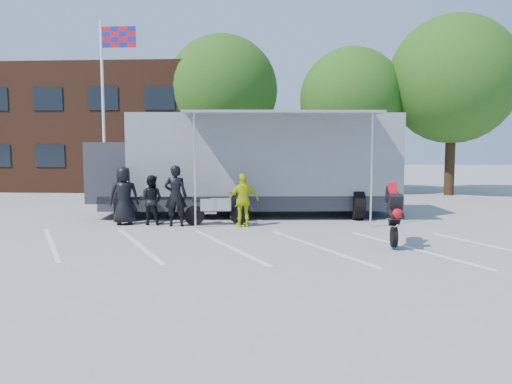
# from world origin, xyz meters

# --- Properties ---
(ground) EXTENTS (100.00, 100.00, 0.00)m
(ground) POSITION_xyz_m (0.00, 0.00, 0.00)
(ground) COLOR #989893
(ground) RESTS_ON ground
(parking_bay_lines) EXTENTS (18.09, 13.33, 0.01)m
(parking_bay_lines) POSITION_xyz_m (0.00, 1.00, 0.01)
(parking_bay_lines) COLOR white
(parking_bay_lines) RESTS_ON ground
(office_building) EXTENTS (18.00, 8.00, 7.00)m
(office_building) POSITION_xyz_m (-10.00, 18.00, 3.50)
(office_building) COLOR #4D2918
(office_building) RESTS_ON ground
(flagpole) EXTENTS (1.61, 0.12, 8.00)m
(flagpole) POSITION_xyz_m (-6.24, 10.00, 5.05)
(flagpole) COLOR white
(flagpole) RESTS_ON ground
(tree_left) EXTENTS (6.12, 6.12, 8.64)m
(tree_left) POSITION_xyz_m (-2.00, 16.00, 5.57)
(tree_left) COLOR #382314
(tree_left) RESTS_ON ground
(tree_mid) EXTENTS (5.44, 5.44, 7.68)m
(tree_mid) POSITION_xyz_m (5.00, 15.00, 4.94)
(tree_mid) COLOR #382314
(tree_mid) RESTS_ON ground
(tree_right) EXTENTS (6.46, 6.46, 9.12)m
(tree_right) POSITION_xyz_m (10.00, 14.50, 5.88)
(tree_right) COLOR #382314
(tree_right) RESTS_ON ground
(transporter_truck) EXTENTS (12.22, 6.72, 3.74)m
(transporter_truck) POSITION_xyz_m (0.36, 6.57, 0.00)
(transporter_truck) COLOR gray
(transporter_truck) RESTS_ON ground
(parked_motorcycle) EXTENTS (2.29, 1.07, 1.15)m
(parked_motorcycle) POSITION_xyz_m (-0.56, 4.27, 0.00)
(parked_motorcycle) COLOR #A5A5AA
(parked_motorcycle) RESTS_ON ground
(stunt_bike_rider) EXTENTS (0.77, 1.54, 1.78)m
(stunt_bike_rider) POSITION_xyz_m (4.50, 1.49, 0.00)
(stunt_bike_rider) COLOR black
(stunt_bike_rider) RESTS_ON ground
(spectator_leather_a) EXTENTS (1.08, 0.87, 1.93)m
(spectator_leather_a) POSITION_xyz_m (-3.66, 4.19, 0.96)
(spectator_leather_a) COLOR black
(spectator_leather_a) RESTS_ON ground
(spectator_leather_b) EXTENTS (0.76, 0.53, 1.99)m
(spectator_leather_b) POSITION_xyz_m (-1.87, 3.97, 1.00)
(spectator_leather_b) COLOR black
(spectator_leather_b) RESTS_ON ground
(spectator_leather_c) EXTENTS (0.87, 0.72, 1.64)m
(spectator_leather_c) POSITION_xyz_m (-2.76, 4.23, 0.82)
(spectator_leather_c) COLOR black
(spectator_leather_c) RESTS_ON ground
(spectator_hivis) EXTENTS (1.10, 0.75, 1.73)m
(spectator_hivis) POSITION_xyz_m (0.32, 4.03, 0.87)
(spectator_hivis) COLOR #D0DD0B
(spectator_hivis) RESTS_ON ground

